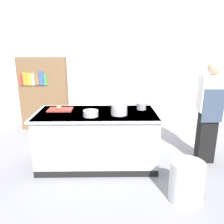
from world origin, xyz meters
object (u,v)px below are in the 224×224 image
stock_pot (119,109)px  bookshelf (44,94)px  trash_bin (186,181)px  mixing_bowl (91,113)px  sauce_pan (141,106)px  onion (59,107)px  person_chef (209,111)px

stock_pot → bookshelf: (-1.70, 1.92, -0.13)m
trash_bin → mixing_bowl: bearing=147.8°
sauce_pan → mixing_bowl: bearing=-155.3°
sauce_pan → trash_bin: (0.43, -1.17, -0.69)m
onion → stock_pot: 1.02m
stock_pot → mixing_bowl: (-0.44, -0.08, -0.04)m
onion → bookshelf: (-0.71, 1.67, -0.10)m
mixing_bowl → bookshelf: bearing=122.3°
person_chef → bookshelf: person_chef is taller
mixing_bowl → bookshelf: bookshelf is taller
onion → mixing_bowl: 0.64m
bookshelf → trash_bin: bearing=-47.9°
trash_bin → bookshelf: bookshelf is taller
sauce_pan → person_chef: 1.11m
sauce_pan → person_chef: (1.10, -0.14, -0.04)m
sauce_pan → mixing_bowl: (-0.83, -0.38, -0.01)m
mixing_bowl → bookshelf: (-1.27, 2.00, -0.09)m
sauce_pan → person_chef: size_ratio=0.13×
sauce_pan → mixing_bowl: 0.91m
onion → mixing_bowl: bearing=-30.7°
mixing_bowl → bookshelf: size_ratio=0.13×
mixing_bowl → trash_bin: mixing_bowl is taller
stock_pot → sauce_pan: size_ratio=1.44×
mixing_bowl → person_chef: bearing=7.1°
stock_pot → mixing_bowl: size_ratio=1.39×
trash_bin → stock_pot: bearing=133.5°
onion → trash_bin: size_ratio=0.14×
person_chef → onion: bearing=70.6°
onion → stock_pot: (0.99, -0.25, 0.03)m
stock_pot → bookshelf: bearing=131.5°
onion → mixing_bowl: onion is taller
onion → person_chef: (2.48, -0.09, -0.04)m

